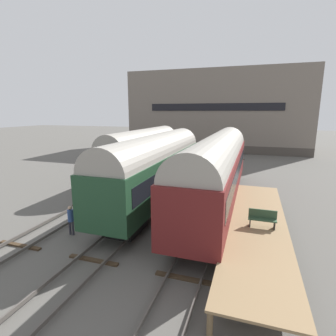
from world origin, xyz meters
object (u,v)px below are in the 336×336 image
(train_car_maroon, at_px, (217,166))
(person_worker, at_px, (71,218))
(train_car_grey, at_px, (143,150))
(train_car_green, at_px, (156,165))
(bench, at_px, (262,218))

(train_car_maroon, xyz_separation_m, person_worker, (-7.24, -7.30, -2.03))
(train_car_grey, xyz_separation_m, person_worker, (1.73, -14.47, -1.83))
(train_car_green, height_order, bench, train_car_green)
(train_car_grey, height_order, train_car_green, train_car_green)
(bench, bearing_deg, train_car_grey, 134.08)
(train_car_grey, distance_m, train_car_green, 9.16)
(train_car_maroon, relative_size, person_worker, 10.65)
(train_car_grey, relative_size, bench, 10.92)
(train_car_maroon, distance_m, bench, 6.29)
(train_car_grey, bearing_deg, person_worker, -83.18)
(train_car_maroon, bearing_deg, person_worker, -134.73)
(train_car_green, height_order, person_worker, train_car_green)
(train_car_maroon, xyz_separation_m, bench, (3.08, -5.28, -1.51))
(bench, height_order, person_worker, bench)
(train_car_green, bearing_deg, bench, -30.51)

